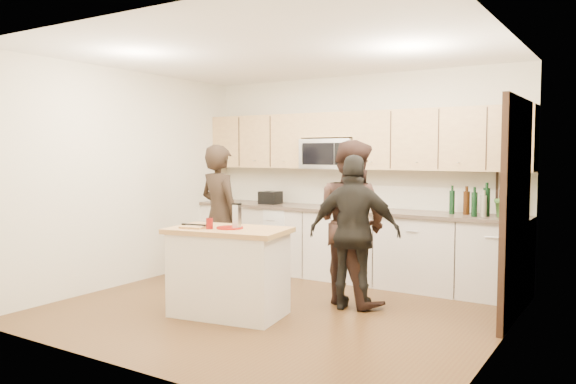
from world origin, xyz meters
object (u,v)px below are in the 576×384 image
Objects in this scene: woman_left at (220,216)px; woman_right at (355,232)px; toaster at (270,198)px; island at (229,271)px; woman_center at (351,222)px.

woman_left is 1.07× the size of woman_right.
woman_left is at bearing -88.90° from toaster.
island is at bearing 24.71° from woman_right.
island is 1.38m from woman_right.
woman_center is at bearing -72.49° from woman_right.
toaster is at bearing 103.74° from island.
woman_right is (0.14, -0.20, -0.08)m from woman_center.
island is 2.37m from toaster.
woman_center reaches higher than woman_right.
woman_left is (-0.89, 0.95, 0.43)m from island.
woman_left is at bearing 19.71° from woman_center.
woman_right is (1.88, -0.06, -0.06)m from woman_left.
woman_left is at bearing -19.17° from woman_right.
woman_right reaches higher than island.
woman_center is 1.09× the size of woman_right.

